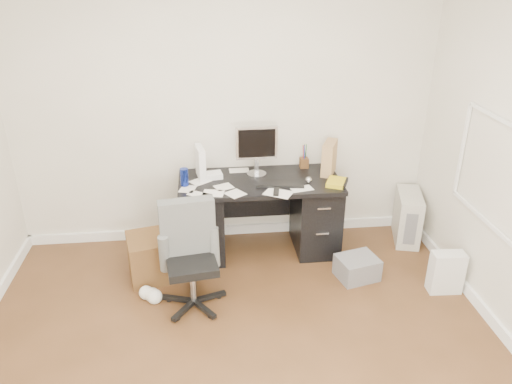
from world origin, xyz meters
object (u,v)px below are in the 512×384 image
Objects in this scene: office_chair at (191,259)px; pc_tower at (407,217)px; wicker_basket at (152,257)px; keyboard at (280,184)px; lcd_monitor at (257,151)px; desk at (259,213)px.

office_chair is 1.79× the size of pc_tower.
office_chair reaches higher than wicker_basket.
office_chair is (-0.81, -0.68, -0.31)m from keyboard.
keyboard is 1.08× the size of wicker_basket.
keyboard is at bearing -157.58° from pc_tower.
office_chair reaches higher than keyboard.
lcd_monitor reaches higher than keyboard.
pc_tower reaches higher than wicker_basket.
wicker_basket is at bearing -160.64° from desk.
office_chair is (-0.64, -0.81, 0.05)m from desk.
keyboard reaches higher than wicker_basket.
lcd_monitor is 1.36m from wicker_basket.
keyboard is at bearing -54.50° from lcd_monitor.
pc_tower is at bearing 9.02° from wicker_basket.
desk reaches higher than pc_tower.
keyboard is 0.48× the size of office_chair.
lcd_monitor is at bearing 133.98° from keyboard.
office_chair reaches higher than pc_tower.
office_chair is 0.64m from wicker_basket.
lcd_monitor is 0.55× the size of office_chair.
office_chair is at bearing -143.44° from pc_tower.
keyboard is (0.19, -0.25, -0.23)m from lcd_monitor.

